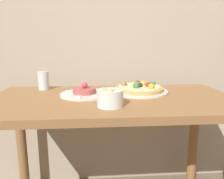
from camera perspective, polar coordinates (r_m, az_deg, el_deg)
dining_table at (r=1.14m, az=0.33°, el=-7.71°), size 1.25×0.63×0.73m
pizza_plate at (r=1.23m, az=7.15°, el=0.15°), size 0.32×0.32×0.06m
tartare_plate at (r=1.16m, az=-7.17°, el=-0.80°), size 0.26×0.26×0.07m
small_bowl at (r=0.94m, az=-0.52°, el=-2.13°), size 0.11×0.11×0.08m
drinking_glass at (r=1.35m, az=-17.44°, el=2.27°), size 0.06×0.06×0.11m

